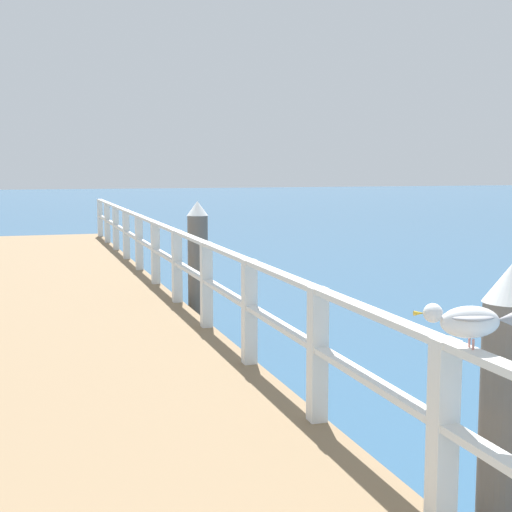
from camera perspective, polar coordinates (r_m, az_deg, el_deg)
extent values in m
cube|color=#846B4C|center=(9.98, -13.05, -5.28)|extent=(2.67, 21.35, 0.53)
cube|color=silver|center=(3.94, 13.93, -12.92)|extent=(0.12, 0.12, 0.96)
cube|color=silver|center=(5.35, 4.67, -7.46)|extent=(0.12, 0.12, 0.96)
cube|color=silver|center=(6.86, -0.51, -4.25)|extent=(0.12, 0.12, 0.96)
cube|color=silver|center=(8.43, -3.77, -2.19)|extent=(0.12, 0.12, 0.96)
cube|color=silver|center=(10.02, -6.00, -0.78)|extent=(0.12, 0.12, 0.96)
cube|color=silver|center=(11.62, -7.61, 0.25)|extent=(0.12, 0.12, 0.96)
cube|color=silver|center=(13.24, -8.83, 1.02)|extent=(0.12, 0.12, 0.96)
cube|color=silver|center=(14.86, -9.79, 1.63)|extent=(0.12, 0.12, 0.96)
cube|color=silver|center=(16.49, -10.55, 2.12)|extent=(0.12, 0.12, 0.96)
cube|color=silver|center=(18.12, -11.18, 2.52)|extent=(0.12, 0.12, 0.96)
cube|color=silver|center=(19.75, -11.71, 2.85)|extent=(0.12, 0.12, 0.96)
cube|color=silver|center=(9.97, -6.03, 1.84)|extent=(0.10, 19.75, 0.04)
cube|color=silver|center=(10.01, -6.00, -0.50)|extent=(0.10, 19.75, 0.04)
cylinder|color=#6B6056|center=(4.21, 18.32, -14.41)|extent=(0.28, 0.28, 1.65)
cone|color=white|center=(3.98, 18.82, -1.91)|extent=(0.29, 0.29, 0.20)
cylinder|color=#6B6056|center=(10.53, -4.41, -1.41)|extent=(0.28, 0.28, 1.65)
cone|color=white|center=(10.43, -4.45, 3.62)|extent=(0.29, 0.29, 0.20)
ellipsoid|color=white|center=(3.61, 15.87, -4.82)|extent=(0.30, 0.19, 0.15)
sphere|color=white|center=(3.55, 13.23, -4.22)|extent=(0.09, 0.09, 0.09)
cone|color=gold|center=(3.53, 12.22, -4.25)|extent=(0.05, 0.03, 0.02)
cone|color=#939399|center=(3.67, 18.37, -4.57)|extent=(0.09, 0.09, 0.07)
ellipsoid|color=#939399|center=(3.61, 15.88, -4.42)|extent=(0.26, 0.22, 0.04)
cylinder|color=tan|center=(3.62, 16.10, -6.45)|extent=(0.01, 0.01, 0.05)
cylinder|color=tan|center=(3.66, 15.83, -6.28)|extent=(0.01, 0.01, 0.05)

